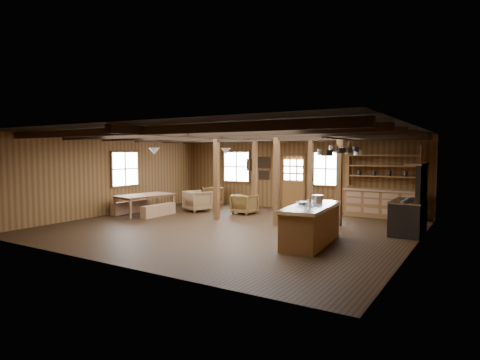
{
  "coord_description": "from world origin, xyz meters",
  "views": [
    {
      "loc": [
        6.38,
        -9.78,
        2.22
      ],
      "look_at": [
        0.05,
        0.44,
        1.38
      ],
      "focal_mm": 30.0,
      "sensor_mm": 36.0,
      "label": 1
    }
  ],
  "objects_px": {
    "kitchen_island": "(311,224)",
    "commercial_range": "(410,211)",
    "dining_table": "(146,205)",
    "armchair_a": "(212,196)",
    "armchair_b": "(244,204)",
    "armchair_c": "(198,201)"
  },
  "relations": [
    {
      "from": "kitchen_island",
      "to": "armchair_c",
      "type": "xyz_separation_m",
      "value": [
        -5.65,
        2.83,
        -0.09
      ]
    },
    {
      "from": "kitchen_island",
      "to": "armchair_b",
      "type": "height_order",
      "value": "kitchen_island"
    },
    {
      "from": "dining_table",
      "to": "commercial_range",
      "type": "bearing_deg",
      "value": -72.23
    },
    {
      "from": "armchair_a",
      "to": "armchair_b",
      "type": "xyz_separation_m",
      "value": [
        2.36,
        -1.31,
        -0.04
      ]
    },
    {
      "from": "armchair_b",
      "to": "kitchen_island",
      "type": "bearing_deg",
      "value": 143.28
    },
    {
      "from": "dining_table",
      "to": "armchair_b",
      "type": "distance_m",
      "value": 3.52
    },
    {
      "from": "dining_table",
      "to": "armchair_c",
      "type": "xyz_separation_m",
      "value": [
        1.06,
        1.63,
        0.04
      ]
    },
    {
      "from": "commercial_range",
      "to": "armchair_c",
      "type": "relative_size",
      "value": 2.24
    },
    {
      "from": "dining_table",
      "to": "armchair_a",
      "type": "height_order",
      "value": "armchair_a"
    },
    {
      "from": "armchair_a",
      "to": "armchair_c",
      "type": "bearing_deg",
      "value": 66.66
    },
    {
      "from": "armchair_a",
      "to": "armchair_c",
      "type": "xyz_separation_m",
      "value": [
        0.53,
        -1.69,
        -0.0
      ]
    },
    {
      "from": "kitchen_island",
      "to": "commercial_range",
      "type": "relative_size",
      "value": 1.33
    },
    {
      "from": "dining_table",
      "to": "armchair_c",
      "type": "bearing_deg",
      "value": -23.77
    },
    {
      "from": "kitchen_island",
      "to": "commercial_range",
      "type": "xyz_separation_m",
      "value": [
        1.84,
        2.48,
        0.15
      ]
    },
    {
      "from": "commercial_range",
      "to": "armchair_c",
      "type": "xyz_separation_m",
      "value": [
        -7.49,
        0.35,
        -0.23
      ]
    },
    {
      "from": "dining_table",
      "to": "armchair_a",
      "type": "xyz_separation_m",
      "value": [
        0.53,
        3.32,
        0.04
      ]
    },
    {
      "from": "kitchen_island",
      "to": "armchair_b",
      "type": "xyz_separation_m",
      "value": [
        -3.82,
        3.21,
        -0.12
      ]
    },
    {
      "from": "kitchen_island",
      "to": "commercial_range",
      "type": "height_order",
      "value": "commercial_range"
    },
    {
      "from": "dining_table",
      "to": "armchair_c",
      "type": "relative_size",
      "value": 2.35
    },
    {
      "from": "kitchen_island",
      "to": "dining_table",
      "type": "height_order",
      "value": "kitchen_island"
    },
    {
      "from": "commercial_range",
      "to": "armchair_a",
      "type": "distance_m",
      "value": 8.28
    },
    {
      "from": "commercial_range",
      "to": "armchair_a",
      "type": "relative_size",
      "value": 2.22
    }
  ]
}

